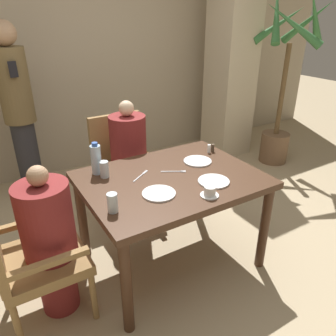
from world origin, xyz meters
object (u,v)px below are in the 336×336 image
object	(u,v)px
glass_tall_mid	(104,169)
diner_in_left_chair	(50,241)
potted_palm	(282,98)
plate_main_right	(159,193)
teacup_with_saucer	(210,192)
water_bottle	(96,159)
plate_main_left	(198,161)
diner_in_far_chair	(129,161)
glass_tall_near	(112,203)
plate_dessert_center	(214,181)
chair_left_side	(26,253)
standing_host	(19,110)
chair_far_side	(123,163)

from	to	relation	value
glass_tall_mid	diner_in_left_chair	bearing A→B (deg)	-152.60
potted_palm	plate_main_right	size ratio (longest dim) A/B	9.70
teacup_with_saucer	water_bottle	xyz separation A→B (m)	(-0.50, 0.68, 0.08)
water_bottle	plate_main_left	bearing A→B (deg)	-16.31
potted_palm	teacup_with_saucer	world-z (taller)	potted_palm
plate_main_right	teacup_with_saucer	size ratio (longest dim) A/B	1.82
teacup_with_saucer	diner_in_far_chair	bearing A→B (deg)	93.60
diner_in_left_chair	glass_tall_mid	distance (m)	0.59
glass_tall_near	glass_tall_mid	xyz separation A→B (m)	(0.12, 0.45, 0.00)
diner_in_left_chair	plate_main_left	xyz separation A→B (m)	(1.19, 0.11, 0.22)
potted_palm	plate_dessert_center	bearing A→B (deg)	-149.50
teacup_with_saucer	water_bottle	world-z (taller)	water_bottle
chair_left_side	glass_tall_mid	bearing A→B (deg)	21.56
standing_host	plate_dessert_center	bearing A→B (deg)	-63.67
water_bottle	teacup_with_saucer	bearing A→B (deg)	-53.85
diner_in_left_chair	glass_tall_near	xyz separation A→B (m)	(0.35, -0.20, 0.27)
standing_host	plate_dessert_center	world-z (taller)	standing_host
diner_in_left_chair	glass_tall_near	size ratio (longest dim) A/B	8.79
standing_host	teacup_with_saucer	distance (m)	2.17
plate_main_left	water_bottle	distance (m)	0.78
diner_in_left_chair	plate_main_left	bearing A→B (deg)	5.42
potted_palm	plate_dessert_center	xyz separation A→B (m)	(-1.98, -1.16, -0.09)
plate_main_right	plate_dessert_center	xyz separation A→B (m)	(0.41, -0.05, 0.00)
diner_in_left_chair	plate_dessert_center	world-z (taller)	diner_in_left_chair
glass_tall_mid	plate_main_left	bearing A→B (deg)	-10.41
water_bottle	glass_tall_mid	world-z (taller)	water_bottle
plate_main_right	teacup_with_saucer	world-z (taller)	teacup_with_saucer
standing_host	potted_palm	size ratio (longest dim) A/B	0.83
chair_left_side	plate_main_right	distance (m)	0.88
plate_main_right	glass_tall_mid	size ratio (longest dim) A/B	1.83
diner_in_left_chair	plate_main_left	size ratio (longest dim) A/B	4.80
glass_tall_near	water_bottle	bearing A→B (deg)	79.47
chair_left_side	chair_far_side	distance (m)	1.34
chair_left_side	water_bottle	bearing A→B (deg)	29.02
chair_far_side	plate_main_left	size ratio (longest dim) A/B	4.37
teacup_with_saucer	glass_tall_mid	size ratio (longest dim) A/B	1.01
plate_main_left	glass_tall_mid	bearing A→B (deg)	169.59
plate_main_right	water_bottle	world-z (taller)	water_bottle
plate_main_left	plate_main_right	bearing A→B (deg)	-151.12
plate_main_left	chair_left_side	bearing A→B (deg)	-175.17
plate_dessert_center	water_bottle	xyz separation A→B (m)	(-0.64, 0.55, 0.10)
plate_dessert_center	standing_host	bearing A→B (deg)	116.33
diner_in_far_chair	plate_main_right	world-z (taller)	diner_in_far_chair
diner_in_far_chair	teacup_with_saucer	distance (m)	1.10
diner_in_left_chair	glass_tall_near	world-z (taller)	diner_in_left_chair
diner_in_far_chair	water_bottle	size ratio (longest dim) A/B	4.81
diner_in_left_chair	plate_main_right	xyz separation A→B (m)	(0.68, -0.17, 0.22)
plate_main_right	glass_tall_near	xyz separation A→B (m)	(-0.33, -0.04, 0.05)
teacup_with_saucer	glass_tall_mid	xyz separation A→B (m)	(-0.47, 0.60, 0.03)
standing_host	glass_tall_mid	distance (m)	1.46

